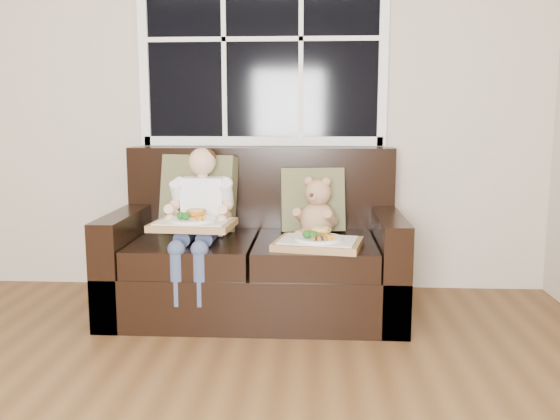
# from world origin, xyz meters

# --- Properties ---
(window_back) EXTENTS (1.62, 0.04, 1.37)m
(window_back) POSITION_xyz_m (0.36, 2.48, 1.65)
(window_back) COLOR black
(window_back) RESTS_ON room_walls
(loveseat) EXTENTS (1.70, 0.92, 0.96)m
(loveseat) POSITION_xyz_m (0.36, 2.02, 0.31)
(loveseat) COLOR black
(loveseat) RESTS_ON ground
(pillow_left) EXTENTS (0.50, 0.30, 0.48)m
(pillow_left) POSITION_xyz_m (-0.02, 2.17, 0.68)
(pillow_left) COLOR brown
(pillow_left) RESTS_ON loveseat
(pillow_right) EXTENTS (0.41, 0.22, 0.40)m
(pillow_right) POSITION_xyz_m (0.69, 2.17, 0.64)
(pillow_right) COLOR brown
(pillow_right) RESTS_ON loveseat
(child) EXTENTS (0.36, 0.59, 0.81)m
(child) POSITION_xyz_m (0.04, 1.90, 0.63)
(child) COLOR white
(child) RESTS_ON loveseat
(teddy_bear) EXTENTS (0.26, 0.31, 0.37)m
(teddy_bear) POSITION_xyz_m (0.72, 2.01, 0.60)
(teddy_bear) COLOR tan
(teddy_bear) RESTS_ON loveseat
(tray_left) EXTENTS (0.46, 0.37, 0.10)m
(tray_left) POSITION_xyz_m (0.03, 1.73, 0.58)
(tray_left) COLOR #9F7247
(tray_left) RESTS_ON child
(tray_right) EXTENTS (0.52, 0.43, 0.10)m
(tray_right) POSITION_xyz_m (0.72, 1.71, 0.48)
(tray_right) COLOR #9F7247
(tray_right) RESTS_ON loveseat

